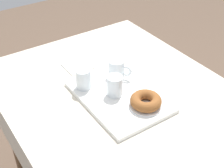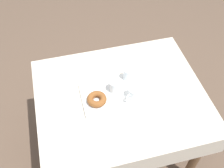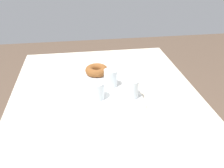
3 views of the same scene
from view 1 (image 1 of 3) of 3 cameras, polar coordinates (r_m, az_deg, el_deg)
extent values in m
cube|color=beige|center=(1.40, 0.79, -1.88)|extent=(1.12, 0.93, 0.04)
cube|color=beige|center=(1.33, -16.31, -11.77)|extent=(1.12, 0.01, 0.14)
cube|color=beige|center=(1.71, 13.65, 1.14)|extent=(1.12, 0.01, 0.14)
cube|color=beige|center=(1.86, -9.03, 4.78)|extent=(0.01, 0.93, 0.14)
cylinder|color=brown|center=(1.88, -17.25, -7.70)|extent=(0.06, 0.06, 0.73)
cylinder|color=brown|center=(2.11, 1.89, -0.14)|extent=(0.06, 0.06, 0.73)
cube|color=white|center=(1.35, 1.22, -2.26)|extent=(0.42, 0.30, 0.02)
cylinder|color=white|center=(1.43, 0.80, 2.78)|extent=(0.07, 0.07, 0.08)
cylinder|color=#5B230A|center=(1.43, 0.79, 2.51)|extent=(0.06, 0.06, 0.06)
torus|color=white|center=(1.41, 2.61, 2.36)|extent=(0.05, 0.04, 0.05)
cylinder|color=white|center=(1.36, -5.13, 0.95)|extent=(0.07, 0.07, 0.09)
cylinder|color=silver|center=(1.37, -5.10, 0.53)|extent=(0.06, 0.06, 0.06)
cylinder|color=white|center=(1.32, 0.51, -0.33)|extent=(0.07, 0.07, 0.09)
cylinder|color=silver|center=(1.32, 0.50, -0.69)|extent=(0.06, 0.06, 0.06)
cylinder|color=white|center=(1.29, 6.00, -3.85)|extent=(0.13, 0.13, 0.01)
torus|color=brown|center=(1.27, 6.07, -3.00)|extent=(0.13, 0.13, 0.04)
cube|color=white|center=(1.56, -6.18, 3.22)|extent=(0.13, 0.12, 0.01)
camera|label=2|loc=(1.87, 53.45, 44.22)|focal=43.59mm
camera|label=3|loc=(2.08, -14.47, 29.54)|focal=38.42mm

